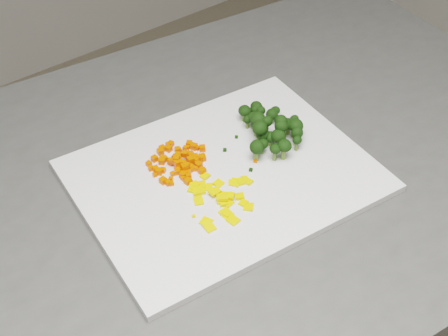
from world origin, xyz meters
TOP-DOWN VIEW (x-y plane):
  - counter_block at (0.12, 0.25)m, footprint 1.16×0.88m
  - cutting_board at (0.07, 0.23)m, footprint 0.45×0.37m
  - carrot_pile at (0.02, 0.29)m, footprint 0.09×0.09m
  - pepper_pile at (0.03, 0.19)m, footprint 0.11×0.11m
  - broccoli_pile at (0.17, 0.26)m, footprint 0.11×0.11m
  - carrot_cube_0 at (0.05, 0.30)m, footprint 0.01×0.01m
  - carrot_cube_1 at (0.06, 0.30)m, footprint 0.01×0.01m
  - carrot_cube_2 at (0.05, 0.29)m, footprint 0.01×0.01m
  - carrot_cube_3 at (0.06, 0.28)m, footprint 0.01×0.01m
  - carrot_cube_4 at (0.04, 0.33)m, footprint 0.01×0.01m
  - carrot_cube_5 at (-0.00, 0.32)m, footprint 0.01×0.01m
  - carrot_cube_6 at (0.01, 0.29)m, footprint 0.01×0.01m
  - carrot_cube_7 at (-0.01, 0.26)m, footprint 0.01×0.01m
  - carrot_cube_8 at (0.02, 0.28)m, footprint 0.01×0.01m
  - carrot_cube_9 at (0.01, 0.25)m, footprint 0.01×0.01m
  - carrot_cube_10 at (0.03, 0.30)m, footprint 0.01×0.01m
  - carrot_cube_11 at (0.01, 0.25)m, footprint 0.01×0.01m
  - carrot_cube_12 at (0.01, 0.31)m, footprint 0.01×0.01m
  - carrot_cube_13 at (0.02, 0.27)m, footprint 0.01×0.01m
  - carrot_cube_14 at (0.03, 0.27)m, footprint 0.01×0.01m
  - carrot_cube_15 at (0.01, 0.27)m, footprint 0.01×0.01m
  - carrot_cube_16 at (0.03, 0.28)m, footprint 0.01×0.01m
  - carrot_cube_17 at (0.02, 0.28)m, footprint 0.01×0.01m
  - carrot_cube_18 at (0.01, 0.25)m, footprint 0.01×0.01m
  - carrot_cube_19 at (0.04, 0.31)m, footprint 0.01×0.01m
  - carrot_cube_20 at (0.00, 0.31)m, footprint 0.01×0.01m
  - carrot_cube_21 at (0.03, 0.30)m, footprint 0.01×0.01m
  - carrot_cube_22 at (0.03, 0.27)m, footprint 0.01×0.01m
  - carrot_cube_23 at (-0.00, 0.29)m, footprint 0.01×0.01m
  - carrot_cube_24 at (0.02, 0.26)m, footprint 0.01×0.01m
  - carrot_cube_25 at (-0.02, 0.31)m, footprint 0.01×0.01m
  - carrot_cube_26 at (0.04, 0.27)m, footprint 0.01×0.01m
  - carrot_cube_27 at (0.04, 0.29)m, footprint 0.01×0.01m
  - carrot_cube_28 at (0.02, 0.28)m, footprint 0.01×0.01m
  - carrot_cube_29 at (0.00, 0.28)m, footprint 0.01×0.01m
  - carrot_cube_30 at (0.05, 0.28)m, footprint 0.01×0.01m
  - carrot_cube_31 at (0.04, 0.26)m, footprint 0.01×0.01m
  - carrot_cube_32 at (0.05, 0.28)m, footprint 0.01×0.01m
  - carrot_cube_33 at (0.05, 0.30)m, footprint 0.01×0.01m
  - carrot_cube_34 at (0.07, 0.29)m, footprint 0.01×0.01m
  - carrot_cube_35 at (0.02, 0.28)m, footprint 0.01×0.01m
  - carrot_cube_36 at (0.04, 0.25)m, footprint 0.01×0.01m
  - carrot_cube_37 at (0.02, 0.29)m, footprint 0.01×0.01m
  - carrot_cube_38 at (0.02, 0.27)m, footprint 0.01×0.01m
  - carrot_cube_39 at (0.02, 0.29)m, footprint 0.01×0.01m
  - carrot_cube_40 at (0.06, 0.31)m, footprint 0.01×0.01m
  - carrot_cube_41 at (0.02, 0.30)m, footprint 0.01×0.01m
  - carrot_cube_42 at (0.02, 0.29)m, footprint 0.01×0.01m
  - carrot_cube_43 at (0.05, 0.29)m, footprint 0.01×0.01m
  - carrot_cube_44 at (0.07, 0.30)m, footprint 0.01×0.01m
  - carrot_cube_45 at (-0.01, 0.26)m, footprint 0.01×0.01m
  - carrot_cube_46 at (0.01, 0.28)m, footprint 0.01×0.01m
  - carrot_cube_47 at (0.03, 0.32)m, footprint 0.01×0.01m
  - carrot_cube_48 at (0.03, 0.30)m, footprint 0.01×0.01m
  - carrot_cube_49 at (0.01, 0.31)m, footprint 0.01×0.01m
  - carrot_cube_50 at (-0.01, 0.29)m, footprint 0.01×0.01m
  - carrot_cube_51 at (0.06, 0.31)m, footprint 0.01×0.01m
  - carrot_cube_52 at (0.05, 0.29)m, footprint 0.01×0.01m
  - carrot_cube_53 at (0.01, 0.26)m, footprint 0.01×0.01m
  - carrot_cube_54 at (-0.01, 0.27)m, footprint 0.01×0.01m
  - carrot_cube_55 at (-0.01, 0.32)m, footprint 0.01×0.01m
  - carrot_cube_56 at (-0.01, 0.30)m, footprint 0.01×0.01m
  - carrot_cube_57 at (0.04, 0.28)m, footprint 0.01×0.01m
  - carrot_cube_58 at (-0.02, 0.29)m, footprint 0.01×0.01m
  - carrot_cube_59 at (0.03, 0.33)m, footprint 0.01×0.01m
  - carrot_cube_60 at (0.04, 0.31)m, footprint 0.01×0.01m
  - carrot_cube_61 at (0.04, 0.25)m, footprint 0.01×0.01m
  - carrot_cube_62 at (0.02, 0.28)m, footprint 0.01×0.01m
  - carrot_cube_63 at (0.01, 0.26)m, footprint 0.01×0.01m
  - carrot_cube_64 at (0.02, 0.33)m, footprint 0.01×0.01m
  - carrot_cube_65 at (0.02, 0.26)m, footprint 0.01×0.01m
  - carrot_cube_66 at (0.03, 0.27)m, footprint 0.01×0.01m
  - carrot_cube_67 at (0.03, 0.28)m, footprint 0.01×0.01m
  - carrot_cube_68 at (0.05, 0.31)m, footprint 0.01×0.01m
  - carrot_cube_69 at (0.06, 0.27)m, footprint 0.01×0.01m
  - carrot_cube_70 at (0.03, 0.27)m, footprint 0.01×0.01m
  - carrot_cube_71 at (0.04, 0.28)m, footprint 0.01×0.01m
  - carrot_cube_72 at (0.04, 0.28)m, footprint 0.01×0.01m
  - carrot_cube_73 at (-0.02, 0.27)m, footprint 0.01×0.01m
  - carrot_cube_74 at (0.02, 0.33)m, footprint 0.01×0.01m
  - carrot_cube_75 at (0.04, 0.33)m, footprint 0.01×0.01m
  - carrot_cube_76 at (0.06, 0.28)m, footprint 0.01×0.01m
  - carrot_cube_77 at (0.05, 0.29)m, footprint 0.01×0.01m
  - carrot_cube_78 at (-0.01, 0.29)m, footprint 0.01×0.01m
  - carrot_cube_79 at (0.01, 0.31)m, footprint 0.01×0.01m
  - pepper_chunk_0 at (0.08, 0.20)m, footprint 0.01×0.02m
  - pepper_chunk_1 at (0.04, 0.19)m, footprint 0.02×0.02m
  - pepper_chunk_2 at (0.05, 0.17)m, footprint 0.02×0.01m
  - pepper_chunk_3 at (0.03, 0.19)m, footprint 0.02×0.02m
  - pepper_chunk_4 at (0.06, 0.21)m, footprint 0.02×0.02m
  - pepper_chunk_5 at (0.05, 0.18)m, footprint 0.02×0.02m
  - pepper_chunk_6 at (0.03, 0.18)m, footprint 0.02×0.02m
  - pepper_chunk_7 at (0.01, 0.22)m, footprint 0.02×0.02m
  - pepper_chunk_8 at (0.03, 0.19)m, footprint 0.02×0.02m
  - pepper_chunk_9 at (0.04, 0.24)m, footprint 0.01×0.01m
  - pepper_chunk_10 at (0.02, 0.24)m, footprint 0.01×0.01m
  - pepper_chunk_11 at (0.05, 0.16)m, footprint 0.02×0.02m
  - pepper_chunk_12 at (0.08, 0.20)m, footprint 0.02×0.02m
  - pepper_chunk_13 at (-0.02, 0.16)m, footprint 0.02×0.02m
  - pepper_chunk_14 at (0.01, 0.23)m, footprint 0.02×0.02m
  - pepper_chunk_15 at (0.00, 0.21)m, footprint 0.02×0.02m
  - pepper_chunk_16 at (0.03, 0.18)m, footprint 0.02×0.02m
  - pepper_chunk_17 at (0.02, 0.23)m, footprint 0.02×0.02m
  - pepper_chunk_18 at (0.08, 0.20)m, footprint 0.02×0.02m
  - pepper_chunk_19 at (-0.01, 0.17)m, footprint 0.02×0.02m
  - pepper_chunk_20 at (0.02, 0.17)m, footprint 0.02×0.02m
  - pepper_chunk_21 at (0.02, 0.15)m, footprint 0.02×0.02m
  - pepper_chunk_22 at (0.03, 0.22)m, footprint 0.02×0.02m
  - pepper_chunk_23 at (0.03, 0.19)m, footprint 0.02×0.02m
  - pepper_chunk_24 at (0.02, 0.17)m, footprint 0.02×0.02m
  - pepper_chunk_25 at (0.06, 0.21)m, footprint 0.02×0.02m
  - pepper_chunk_26 at (0.03, 0.21)m, footprint 0.02×0.01m
  - pepper_chunk_27 at (0.04, 0.22)m, footprint 0.02×0.02m
  - pepper_chunk_28 at (0.04, 0.19)m, footprint 0.02×0.02m
  - pepper_chunk_29 at (0.03, 0.20)m, footprint 0.02×0.02m
  - broccoli_floret_0 at (0.14, 0.21)m, footprint 0.02×0.02m
  - broccoli_floret_1 at (0.18, 0.23)m, footprint 0.03×0.03m
  - broccoli_floret_2 at (0.19, 0.24)m, footprint 0.03×0.03m
  - broccoli_floret_3 at (0.15, 0.25)m, footprint 0.03×0.03m
  - broccoli_floret_4 at (0.17, 0.25)m, footprint 0.02×0.02m
  - broccoli_floret_5 at (0.12, 0.23)m, footprint 0.03×0.03m
  - broccoli_floret_6 at (0.19, 0.29)m, footprint 0.02×0.02m
  - broccoli_floret_7 at (0.20, 0.28)m, footprint 0.03×0.03m
  - broccoli_floret_8 at (0.22, 0.25)m, footprint 0.02×0.02m
  - broccoli_floret_9 at (0.16, 0.27)m, footprint 0.03×0.03m
  - broccoli_floret_10 at (0.15, 0.25)m, footprint 0.02×0.02m
  - broccoli_floret_11 at (0.16, 0.27)m, footprint 0.03×0.03m
  - broccoli_floret_12 at (0.15, 0.25)m, footprint 0.03×0.03m
  - broccoli_floret_13 at (0.16, 0.20)m, footprint 0.03×0.03m
  - broccoli_floret_14 at (0.17, 0.23)m, footprint 0.03×0.03m
  - broccoli_floret_15 at (0.14, 0.23)m, footprint 0.02×0.02m
  - broccoli_floret_16 at (0.18, 0.21)m, footprint 0.02×0.02m
  - broccoli_floret_17 at (0.17, 0.29)m, footprint 0.02×0.02m
  - broccoli_floret_18 at (0.18, 0.24)m, footprint 0.03×0.03m
  - broccoli_floret_19 at (0.17, 0.31)m, footprint 0.03×0.03m
  - broccoli_floret_20 at (0.16, 0.24)m, footprint 0.02×0.02m
  - broccoli_floret_21 at (0.18, 0.30)m, footprint 0.02×0.02m
  - broccoli_floret_22 at (0.21, 0.28)m, footprint 0.02×0.02m
  - broccoli_floret_23 at (0.16, 0.29)m, footprint 0.02×0.02m
  - broccoli_floret_24 at (0.15, 0.25)m, footprint 0.02×0.02m
  - broccoli_floret_25 at (0.19, 0.30)m, footprint 0.03×0.03m
  - broccoli_floret_26 at (0.19, 0.22)m, footprint 0.03×0.03m
  - broccoli_floret_27 at (0.20, 0.23)m, footprint 0.03×0.03m
  - broccoli_floret_28 at (0.20, 0.24)m, footprint 0.02×0.02m
  - stray_bit_0 at (0.13, 0.28)m, footprint 0.01×0.01m
  - stray_bit_1 at (0.12, 0.22)m, footprint 0.01×0.01m
  - stray_bit_2 at (0.03, 0.19)m, footprint 0.01×0.01m
  - stray_bit_3 at (0.01, 0.23)m, footprint 0.01×0.01m
  - stray_bit_4 at (0.10, 0.21)m, footprint 0.01×0.01m
  - stray_bit_5 at (-0.02, 0.19)m, footprint 0.01×0.01m
  - stray_bit_6 at (0.10, 0.27)m, footprint 0.01×0.01m
  - stray_bit_7 at (0.03, 0.30)m, footprint 0.01×0.01m

SIDE VIEW (x-z plane):
  - counter_block at x=0.12m, z-range 0.00..0.90m
  - cutting_board at x=0.07m, z-range 0.90..0.91m
  - pepper_chunk_11 at x=0.05m, z-range 0.91..0.92m
  - pepper_chunk_17 at x=0.02m, z-range 0.91..0.92m
  - pepper_chunk_1 at x=0.04m, z-range 0.91..0.92m
  - pepper_chunk_16 at x=0.03m, z-range 0.91..0.91m
  - pepper_chunk_2 at x=0.05m, z-range 0.91..0.91m
  - pepper_chunk_4 at x=0.06m, z-range 0.91..0.92m
  - pepper_chunk_22 at x=0.03m, z-range 0.91..0.92m
  - pepper_chunk_24 at x=0.02m, z-range 0.91..0.92m
  - pepper_chunk_27 at x=0.04m, z-range 0.91..0.92m
  - pepper_chunk_19 at x=-0.01m, z-range 0.91..0.91m
  - pepper_chunk_25 at x=0.06m, z-range 0.91..0.92m
  - pepper_chunk_18 at x=0.08m, z-range 0.91..0.92m
  - stray_bit_5 at x=-0.02m, z-range 0.91..0.91m
  - pepper_chunk_21 at x=0.02m, z-range 0.91..0.91m
  - stray_bit_0 at x=0.13m, z-range 0.91..0.91m
  - pepper_chunk_15 at x=0.00m, z-range 0.91..0.92m
  - pepper_chunk_3 at x=0.03m, z-range 0.91..0.91m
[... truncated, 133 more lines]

